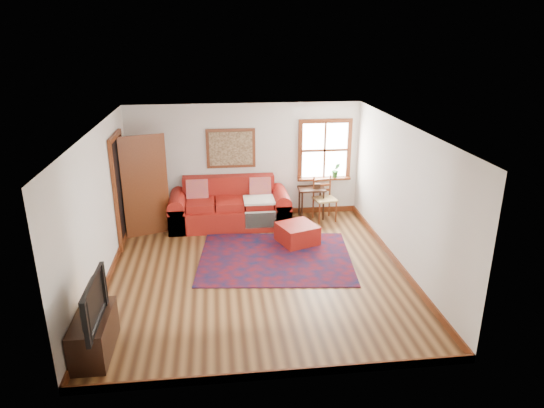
{
  "coord_description": "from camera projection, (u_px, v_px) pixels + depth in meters",
  "views": [
    {
      "loc": [
        -0.62,
        -7.45,
        3.94
      ],
      "look_at": [
        0.34,
        0.6,
        1.02
      ],
      "focal_mm": 32.0,
      "sensor_mm": 36.0,
      "label": 1
    }
  ],
  "objects": [
    {
      "name": "persian_rug",
      "position": [
        275.0,
        258.0,
        8.86
      ],
      "size": [
        2.96,
        2.47,
        0.02
      ],
      "primitive_type": "cube",
      "rotation": [
        0.0,
        0.0,
        -0.11
      ],
      "color": "#570C13",
      "rests_on": "ground"
    },
    {
      "name": "candle_hurricane",
      "position": [
        101.0,
        294.0,
        6.47
      ],
      "size": [
        0.12,
        0.12,
        0.18
      ],
      "color": "silver",
      "rests_on": "media_cabinet"
    },
    {
      "name": "framed_artwork",
      "position": [
        231.0,
        148.0,
        10.35
      ],
      "size": [
        1.05,
        0.07,
        0.85
      ],
      "color": "brown",
      "rests_on": "ground"
    },
    {
      "name": "red_ottoman",
      "position": [
        297.0,
        234.0,
        9.44
      ],
      "size": [
        0.87,
        0.87,
        0.38
      ],
      "primitive_type": "cube",
      "rotation": [
        0.0,
        0.0,
        0.36
      ],
      "color": "maroon",
      "rests_on": "ground"
    },
    {
      "name": "red_leather_sofa",
      "position": [
        230.0,
        209.0,
        10.33
      ],
      "size": [
        2.52,
        1.04,
        0.99
      ],
      "color": "maroon",
      "rests_on": "ground"
    },
    {
      "name": "window",
      "position": [
        326.0,
        157.0,
        10.65
      ],
      "size": [
        1.18,
        0.2,
        1.38
      ],
      "color": "white",
      "rests_on": "ground"
    },
    {
      "name": "television",
      "position": [
        86.0,
        303.0,
        5.84
      ],
      "size": [
        0.14,
        1.03,
        0.59
      ],
      "primitive_type": "imported",
      "rotation": [
        0.0,
        0.0,
        1.57
      ],
      "color": "black",
      "rests_on": "media_cabinet"
    },
    {
      "name": "media_cabinet",
      "position": [
        94.0,
        335.0,
        6.19
      ],
      "size": [
        0.44,
        0.98,
        0.54
      ],
      "primitive_type": "cube",
      "color": "black",
      "rests_on": "ground"
    },
    {
      "name": "room_envelope",
      "position": [
        256.0,
        180.0,
        7.82
      ],
      "size": [
        5.04,
        5.54,
        2.52
      ],
      "color": "silver",
      "rests_on": "ground"
    },
    {
      "name": "ladder_back_chair",
      "position": [
        324.0,
        197.0,
        10.53
      ],
      "size": [
        0.52,
        0.5,
        0.96
      ],
      "color": "tan",
      "rests_on": "ground"
    },
    {
      "name": "doorway",
      "position": [
        135.0,
        186.0,
        9.43
      ],
      "size": [
        0.89,
        1.08,
        2.14
      ],
      "color": "black",
      "rests_on": "ground"
    },
    {
      "name": "side_table",
      "position": [
        311.0,
        193.0,
        10.6
      ],
      "size": [
        0.57,
        0.43,
        0.69
      ],
      "color": "black",
      "rests_on": "ground"
    },
    {
      "name": "ground",
      "position": [
        257.0,
        272.0,
        8.37
      ],
      "size": [
        5.5,
        5.5,
        0.0
      ],
      "primitive_type": "plane",
      "color": "#432512",
      "rests_on": "ground"
    }
  ]
}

